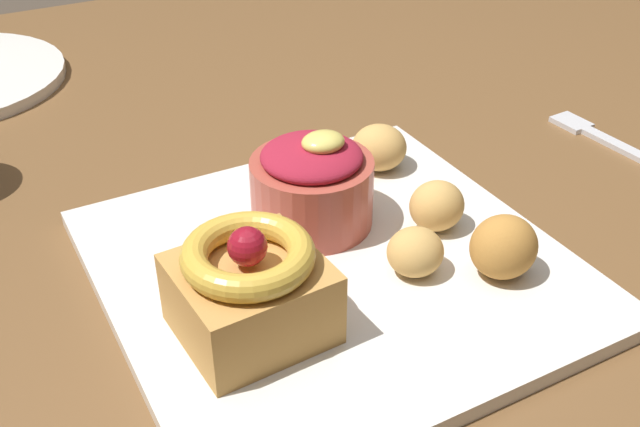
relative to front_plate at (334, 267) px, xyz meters
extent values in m
cube|color=brown|center=(0.04, 0.21, -0.03)|extent=(1.35, 0.98, 0.04)
cylinder|color=brown|center=(0.63, 0.61, -0.39)|extent=(0.07, 0.07, 0.69)
cube|color=white|center=(0.00, 0.00, 0.00)|extent=(0.31, 0.31, 0.01)
cube|color=#C68E47|center=(-0.08, -0.04, 0.03)|extent=(0.09, 0.09, 0.05)
torus|color=gold|center=(-0.08, -0.04, 0.06)|extent=(0.08, 0.08, 0.02)
sphere|color=maroon|center=(-0.08, -0.04, 0.07)|extent=(0.02, 0.02, 0.02)
cylinder|color=#B24C3D|center=(0.01, 0.05, 0.03)|extent=(0.09, 0.09, 0.05)
ellipsoid|color=#A31E33|center=(0.01, 0.05, 0.06)|extent=(0.07, 0.07, 0.02)
ellipsoid|color=#EAD666|center=(0.02, 0.05, 0.07)|extent=(0.03, 0.03, 0.01)
ellipsoid|color=tan|center=(0.04, -0.04, 0.02)|extent=(0.04, 0.04, 0.03)
ellipsoid|color=#BC7F38|center=(0.09, -0.07, 0.03)|extent=(0.05, 0.04, 0.04)
ellipsoid|color=tan|center=(0.10, 0.10, 0.02)|extent=(0.05, 0.05, 0.04)
ellipsoid|color=tan|center=(0.09, 0.00, 0.02)|extent=(0.04, 0.04, 0.04)
cube|color=silver|center=(0.32, 0.03, 0.00)|extent=(0.02, 0.09, 0.00)
cube|color=silver|center=(0.32, 0.09, 0.00)|extent=(0.03, 0.04, 0.00)
camera|label=1|loc=(-0.21, -0.37, 0.32)|focal=42.45mm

